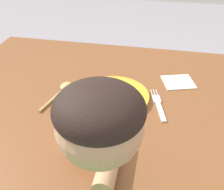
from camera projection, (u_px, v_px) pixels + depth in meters
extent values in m
cube|color=brown|center=(110.00, 103.00, 1.05)|extent=(1.32, 0.95, 0.04)
cube|color=brown|center=(28.00, 102.00, 1.69)|extent=(0.06, 0.06, 0.69)
cylinder|color=gold|center=(112.00, 97.00, 1.03)|extent=(0.27, 0.27, 0.02)
ellipsoid|color=yellow|center=(104.00, 90.00, 1.02)|extent=(0.08, 0.07, 0.04)
ellipsoid|color=red|center=(94.00, 88.00, 1.05)|extent=(0.03, 0.04, 0.02)
ellipsoid|color=red|center=(96.00, 92.00, 1.02)|extent=(0.03, 0.02, 0.02)
ellipsoid|color=red|center=(99.00, 93.00, 1.02)|extent=(0.03, 0.02, 0.03)
cube|color=silver|center=(161.00, 112.00, 0.97)|extent=(0.05, 0.11, 0.01)
cube|color=silver|center=(156.00, 99.00, 1.03)|extent=(0.04, 0.05, 0.01)
cylinder|color=silver|center=(157.00, 93.00, 1.07)|extent=(0.01, 0.04, 0.00)
cylinder|color=silver|center=(154.00, 93.00, 1.07)|extent=(0.01, 0.04, 0.00)
cylinder|color=silver|center=(152.00, 93.00, 1.07)|extent=(0.01, 0.04, 0.00)
cylinder|color=tan|center=(51.00, 101.00, 1.02)|extent=(0.04, 0.14, 0.01)
ellipsoid|color=tan|center=(66.00, 86.00, 1.09)|extent=(0.05, 0.06, 0.02)
cylinder|color=#F0674F|center=(83.00, 142.00, 0.79)|extent=(0.08, 0.08, 0.08)
sphere|color=tan|center=(100.00, 125.00, 0.55)|extent=(0.18, 0.18, 0.18)
ellipsoid|color=black|center=(99.00, 109.00, 0.53)|extent=(0.18, 0.18, 0.10)
cylinder|color=tan|center=(110.00, 161.00, 0.75)|extent=(0.06, 0.19, 0.06)
cube|color=white|center=(178.00, 82.00, 1.13)|extent=(0.15, 0.14, 0.00)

